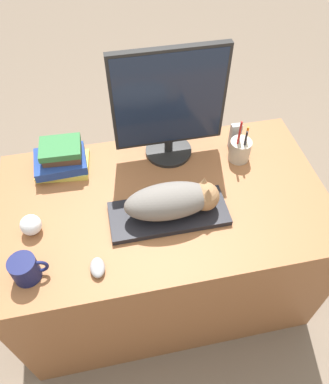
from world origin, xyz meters
The scene contains 11 objects.
ground_plane centered at (0.00, 0.00, 0.00)m, with size 12.00×12.00×0.00m, color #6B5B4C.
desk centered at (0.00, 0.38, 0.36)m, with size 1.32×0.76×0.72m.
keyboard centered at (0.00, 0.30, 0.73)m, with size 0.45×0.19×0.02m.
cat centered at (0.02, 0.30, 0.81)m, with size 0.37×0.15×0.13m.
monitor centered at (0.07, 0.64, 0.98)m, with size 0.46×0.20×0.50m.
computer_mouse centered at (-0.29, 0.12, 0.73)m, with size 0.05×0.08×0.03m.
coffee_mug centered at (-0.52, 0.14, 0.77)m, with size 0.13×0.09×0.09m.
pen_cup centered at (0.37, 0.54, 0.77)m, with size 0.09×0.09×0.21m.
baseball centered at (-0.51, 0.33, 0.76)m, with size 0.08×0.08×0.08m.
phone centered at (0.37, 0.62, 0.78)m, with size 0.05×0.03×0.12m.
book_stack centered at (-0.39, 0.63, 0.77)m, with size 0.23×0.19×0.13m.
Camera 1 is at (-0.19, -0.54, 1.89)m, focal length 35.00 mm.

